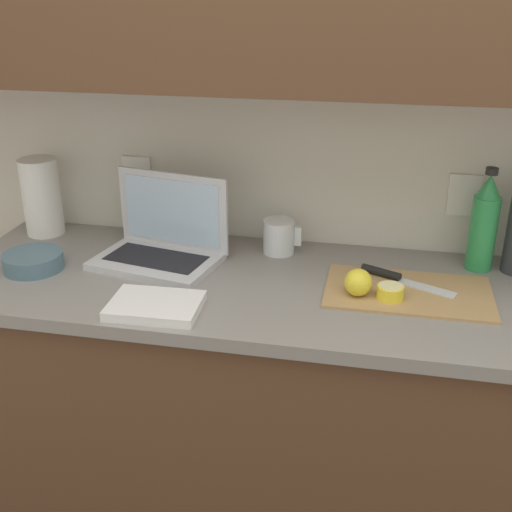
# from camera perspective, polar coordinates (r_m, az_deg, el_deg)

# --- Properties ---
(wall_back) EXTENTS (5.20, 0.38, 2.60)m
(wall_back) POSITION_cam_1_polar(r_m,az_deg,el_deg) (1.75, 12.15, 18.97)
(wall_back) COLOR silver
(wall_back) RESTS_ON ground_plane
(counter_unit) EXTENTS (2.31, 0.61, 0.94)m
(counter_unit) POSITION_cam_1_polar(r_m,az_deg,el_deg) (1.93, 9.84, -15.41)
(counter_unit) COLOR brown
(counter_unit) RESTS_ON ground_plane
(laptop) EXTENTS (0.38, 0.29, 0.24)m
(laptop) POSITION_cam_1_polar(r_m,az_deg,el_deg) (1.84, -8.35, 1.38)
(laptop) COLOR silver
(laptop) RESTS_ON counter_unit
(cutting_board) EXTENTS (0.42, 0.25, 0.01)m
(cutting_board) POSITION_cam_1_polar(r_m,az_deg,el_deg) (1.69, 13.28, -3.13)
(cutting_board) COLOR tan
(cutting_board) RESTS_ON counter_unit
(knife) EXTENTS (0.25, 0.14, 0.02)m
(knife) POSITION_cam_1_polar(r_m,az_deg,el_deg) (1.74, 11.87, -1.73)
(knife) COLOR silver
(knife) RESTS_ON cutting_board
(lemon_half_cut) EXTENTS (0.07, 0.07, 0.04)m
(lemon_half_cut) POSITION_cam_1_polar(r_m,az_deg,el_deg) (1.63, 11.76, -3.13)
(lemon_half_cut) COLOR yellow
(lemon_half_cut) RESTS_ON cutting_board
(lemon_whole_beside) EXTENTS (0.07, 0.07, 0.07)m
(lemon_whole_beside) POSITION_cam_1_polar(r_m,az_deg,el_deg) (1.63, 8.98, -2.32)
(lemon_whole_beside) COLOR yellow
(lemon_whole_beside) RESTS_ON cutting_board
(bottle_oil_tall) EXTENTS (0.07, 0.07, 0.29)m
(bottle_oil_tall) POSITION_cam_1_polar(r_m,az_deg,el_deg) (1.84, 19.53, 2.73)
(bottle_oil_tall) COLOR #2D934C
(bottle_oil_tall) RESTS_ON counter_unit
(measuring_cup) EXTENTS (0.11, 0.09, 0.10)m
(measuring_cup) POSITION_cam_1_polar(r_m,az_deg,el_deg) (1.87, 1.99, 1.75)
(measuring_cup) COLOR silver
(measuring_cup) RESTS_ON counter_unit
(bowl_white) EXTENTS (0.16, 0.16, 0.05)m
(bowl_white) POSITION_cam_1_polar(r_m,az_deg,el_deg) (1.88, -19.27, -0.42)
(bowl_white) COLOR slate
(bowl_white) RESTS_ON counter_unit
(paper_towel_roll) EXTENTS (0.12, 0.12, 0.24)m
(paper_towel_roll) POSITION_cam_1_polar(r_m,az_deg,el_deg) (2.10, -18.58, 5.01)
(paper_towel_roll) COLOR white
(paper_towel_roll) RESTS_ON counter_unit
(dish_towel) EXTENTS (0.23, 0.17, 0.02)m
(dish_towel) POSITION_cam_1_polar(r_m,az_deg,el_deg) (1.58, -9.03, -4.38)
(dish_towel) COLOR white
(dish_towel) RESTS_ON counter_unit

